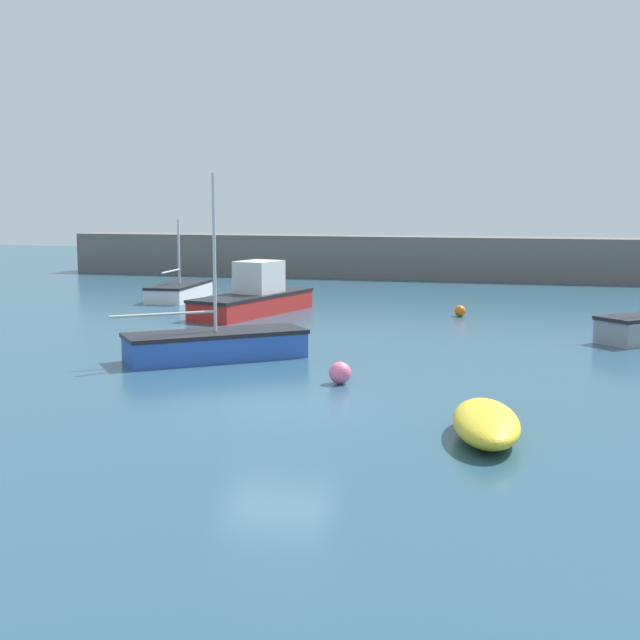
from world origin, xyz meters
The scene contains 8 objects.
ground_plane centered at (0.00, 0.00, -0.10)m, with size 120.00×120.00×0.20m, color #284C60.
harbor_breakwater centered at (0.00, 33.40, 1.23)m, with size 46.33×2.68×2.47m, color #66605B.
open_tender_yellow centered at (4.80, -1.66, 0.34)m, with size 1.79×3.45×0.68m.
sailboat_short_mast centered at (-10.80, 19.57, 0.39)m, with size 2.00×4.91×3.73m.
motorboat_with_cabin centered at (-5.72, 15.43, 0.69)m, with size 3.62×6.77×2.15m.
sailboat_tall_mast centered at (-3.52, 5.27, 0.44)m, with size 5.24×4.62×5.44m.
mooring_buoy_pink centered at (0.82, 2.78, 0.29)m, with size 0.57×0.57×0.57m, color #EA668C.
mooring_buoy_orange centered at (2.54, 16.68, 0.22)m, with size 0.45×0.45×0.45m, color orange.
Camera 1 is at (5.87, -19.00, 4.73)m, focal length 50.00 mm.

